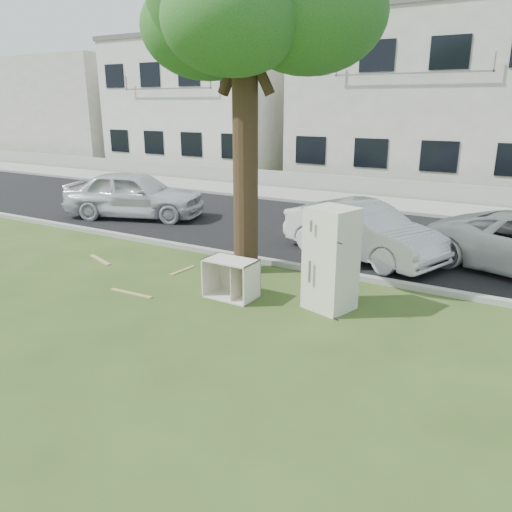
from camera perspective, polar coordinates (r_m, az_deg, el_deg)
The scene contains 17 objects.
ground at distance 9.60m, azimuth -4.70°, elevation -4.96°, with size 120.00×120.00×0.00m, color #2F4518.
road at distance 14.68m, azimuth 8.76°, elevation 2.71°, with size 120.00×7.00×0.01m, color black.
kerb_near at distance 11.57m, azimuth 2.22°, elevation -1.04°, with size 120.00×0.18×0.12m, color gray.
kerb_far at distance 17.96m, azimuth 12.98°, elevation 5.07°, with size 120.00×0.18×0.12m, color gray.
sidewalk at distance 19.32m, azimuth 14.30°, elevation 5.82°, with size 120.00×2.80×0.01m, color gray.
low_wall at distance 20.78m, azimuth 15.63°, elevation 7.45°, with size 120.00×0.15×0.70m, color gray.
street_tree at distance 10.80m, azimuth -1.34°, elevation 27.19°, with size 3.80×3.80×7.02m.
townhouse_left at distance 30.13m, azimuth -4.69°, elevation 16.86°, with size 10.20×8.16×7.04m.
townhouse_center at distance 25.30m, azimuth 19.29°, elevation 16.44°, with size 11.22×8.16×7.44m.
filler_left at distance 40.11m, azimuth -21.55°, elevation 15.35°, with size 16.00×9.00×6.40m, color beige.
fridge at distance 8.98m, azimuth 8.57°, elevation -0.35°, with size 0.77×0.71×1.87m, color beige.
cabinet at distance 9.57m, azimuth -2.87°, elevation -2.58°, with size 0.97×0.60×0.76m, color silver.
plank_a at distance 10.15m, azimuth -14.07°, elevation -4.14°, with size 1.01×0.08×0.02m, color tan.
plank_b at distance 12.48m, azimuth -17.40°, elevation -0.41°, with size 1.01×0.10×0.02m, color tan.
plank_c at distance 11.29m, azimuth -8.35°, elevation -1.62°, with size 0.74×0.08×0.02m, color tan.
car_center at distance 12.23m, azimuth 11.99°, elevation 2.86°, with size 1.42×4.08×1.34m, color silver.
car_left at distance 16.77m, azimuth -13.69°, elevation 6.86°, with size 1.81×4.49×1.53m, color silver.
Camera 1 is at (5.14, -7.28, 3.59)m, focal length 35.00 mm.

